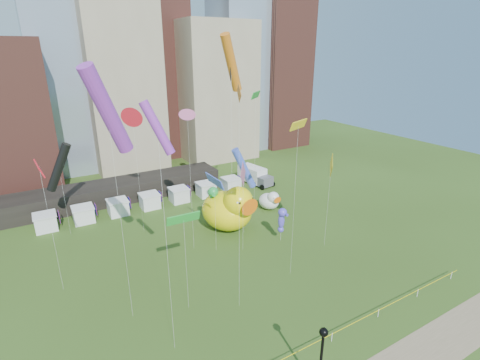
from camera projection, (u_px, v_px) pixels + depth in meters
skyline at (109, 64)px, 72.00m from camera, size 101.00×23.00×68.00m
pavilion at (109, 192)px, 60.36m from camera, size 38.00×6.00×3.20m
vendor_tents at (150, 201)px, 58.07m from camera, size 33.24×2.80×2.40m
big_duck at (229, 209)px, 50.37m from camera, size 8.06×9.66×6.92m
small_duck at (270, 200)px, 57.44m from camera, size 3.24×4.23×3.19m
seahorse_green at (213, 199)px, 50.16m from camera, size 1.85×2.08×6.35m
seahorse_purple at (282, 218)px, 47.23m from camera, size 1.32×1.58×4.75m
lamppost at (322, 354)px, 25.68m from camera, size 0.64×0.64×6.12m
box_truck at (254, 175)px, 68.58m from camera, size 3.95×7.67×3.11m
kite_0 at (132, 117)px, 45.70m from camera, size 1.57×2.26×17.28m
kite_1 at (187, 116)px, 40.68m from camera, size 1.17×0.85×17.87m
kite_2 at (59, 167)px, 46.64m from camera, size 3.96×1.98×13.00m
kite_3 at (256, 96)px, 51.54m from camera, size 2.74×2.42×18.48m
kite_4 at (331, 166)px, 43.55m from camera, size 2.14×2.57×12.57m
kite_5 at (214, 181)px, 42.89m from camera, size 0.59×3.94×10.01m
kite_6 at (231, 63)px, 45.27m from camera, size 4.28×3.31×26.13m
kite_7 at (157, 128)px, 24.44m from camera, size 2.25×1.78×21.05m
kite_8 at (39, 169)px, 33.91m from camera, size 0.73×3.49×14.15m
kite_9 at (243, 175)px, 42.75m from camera, size 2.20×2.50×11.87m
kite_10 at (231, 84)px, 43.89m from camera, size 1.03×1.43×22.14m
kite_11 at (183, 219)px, 32.47m from camera, size 3.13×0.53×10.29m
kite_12 at (299, 126)px, 35.49m from camera, size 2.82×1.52×17.60m
kite_13 at (244, 168)px, 47.12m from camera, size 3.49×1.65×12.36m
kite_14 at (239, 111)px, 29.46m from camera, size 0.48×1.45×21.59m
kite_15 at (107, 111)px, 27.99m from camera, size 4.31×3.50×23.35m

